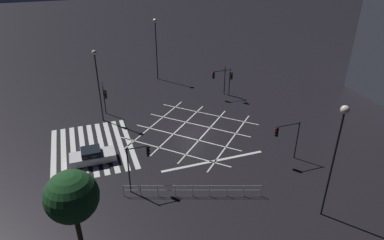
{
  "coord_description": "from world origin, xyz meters",
  "views": [
    {
      "loc": [
        30.22,
        -10.53,
        18.14
      ],
      "look_at": [
        0.0,
        0.0,
        1.31
      ],
      "focal_mm": 32.0,
      "sensor_mm": 36.0,
      "label": 1
    }
  ],
  "objects_px": {
    "traffic_light_se_cross": "(139,158)",
    "street_lamp_east": "(97,73)",
    "traffic_light_nw_cross": "(220,77)",
    "traffic_light_ne_cross": "(286,134)",
    "street_lamp_west": "(338,138)",
    "street_lamp_far": "(156,37)",
    "waiting_car": "(92,156)",
    "traffic_light_sw_main": "(105,95)",
    "street_tree_near": "(72,197)",
    "traffic_light_nw_main": "(229,77)"
  },
  "relations": [
    {
      "from": "street_lamp_east",
      "to": "waiting_car",
      "type": "height_order",
      "value": "street_lamp_east"
    },
    {
      "from": "traffic_light_se_cross",
      "to": "street_lamp_far",
      "type": "relative_size",
      "value": 0.48
    },
    {
      "from": "waiting_car",
      "to": "traffic_light_ne_cross",
      "type": "bearing_deg",
      "value": -18.49
    },
    {
      "from": "street_lamp_west",
      "to": "traffic_light_nw_cross",
      "type": "bearing_deg",
      "value": 176.43
    },
    {
      "from": "street_lamp_west",
      "to": "street_tree_near",
      "type": "relative_size",
      "value": 1.55
    },
    {
      "from": "traffic_light_nw_cross",
      "to": "street_lamp_far",
      "type": "xyz_separation_m",
      "value": [
        -9.06,
        -6.0,
        3.48
      ]
    },
    {
      "from": "traffic_light_ne_cross",
      "to": "street_tree_near",
      "type": "relative_size",
      "value": 0.67
    },
    {
      "from": "traffic_light_nw_cross",
      "to": "traffic_light_se_cross",
      "type": "xyz_separation_m",
      "value": [
        15.16,
        -13.46,
        0.31
      ]
    },
    {
      "from": "waiting_car",
      "to": "street_lamp_far",
      "type": "bearing_deg",
      "value": 60.01
    },
    {
      "from": "traffic_light_se_cross",
      "to": "street_lamp_east",
      "type": "distance_m",
      "value": 13.82
    },
    {
      "from": "street_lamp_west",
      "to": "street_lamp_east",
      "type": "bearing_deg",
      "value": -146.52
    },
    {
      "from": "street_lamp_east",
      "to": "street_lamp_west",
      "type": "distance_m",
      "value": 24.85
    },
    {
      "from": "street_lamp_far",
      "to": "traffic_light_se_cross",
      "type": "bearing_deg",
      "value": -17.1
    },
    {
      "from": "street_lamp_east",
      "to": "waiting_car",
      "type": "bearing_deg",
      "value": -12.49
    },
    {
      "from": "street_lamp_west",
      "to": "street_tree_near",
      "type": "bearing_deg",
      "value": -99.77
    },
    {
      "from": "traffic_light_se_cross",
      "to": "street_tree_near",
      "type": "xyz_separation_m",
      "value": [
        4.3,
        -5.03,
        1.02
      ]
    },
    {
      "from": "traffic_light_sw_main",
      "to": "street_tree_near",
      "type": "xyz_separation_m",
      "value": [
        18.11,
        -3.9,
        1.15
      ]
    },
    {
      "from": "traffic_light_sw_main",
      "to": "street_lamp_east",
      "type": "height_order",
      "value": "street_lamp_east"
    },
    {
      "from": "traffic_light_sw_main",
      "to": "street_tree_near",
      "type": "distance_m",
      "value": 18.56
    },
    {
      "from": "traffic_light_nw_main",
      "to": "street_lamp_far",
      "type": "bearing_deg",
      "value": -143.52
    },
    {
      "from": "traffic_light_se_cross",
      "to": "waiting_car",
      "type": "distance_m",
      "value": 6.81
    },
    {
      "from": "waiting_car",
      "to": "traffic_light_se_cross",
      "type": "bearing_deg",
      "value": -57.39
    },
    {
      "from": "street_lamp_far",
      "to": "waiting_car",
      "type": "distance_m",
      "value": 22.48
    },
    {
      "from": "traffic_light_nw_main",
      "to": "street_lamp_east",
      "type": "relative_size",
      "value": 0.46
    },
    {
      "from": "street_lamp_west",
      "to": "street_lamp_far",
      "type": "xyz_separation_m",
      "value": [
        -31.47,
        -4.61,
        -0.38
      ]
    },
    {
      "from": "traffic_light_nw_cross",
      "to": "waiting_car",
      "type": "xyz_separation_m",
      "value": [
        9.8,
        -16.89,
        -2.11
      ]
    },
    {
      "from": "traffic_light_nw_main",
      "to": "street_lamp_far",
      "type": "distance_m",
      "value": 12.24
    },
    {
      "from": "traffic_light_nw_cross",
      "to": "street_lamp_far",
      "type": "relative_size",
      "value": 0.43
    },
    {
      "from": "traffic_light_nw_cross",
      "to": "traffic_light_nw_main",
      "type": "bearing_deg",
      "value": 158.77
    },
    {
      "from": "street_lamp_far",
      "to": "waiting_car",
      "type": "bearing_deg",
      "value": -29.99
    },
    {
      "from": "traffic_light_sw_main",
      "to": "street_lamp_west",
      "type": "xyz_separation_m",
      "value": [
        21.05,
        13.19,
        3.67
      ]
    },
    {
      "from": "traffic_light_se_cross",
      "to": "street_lamp_west",
      "type": "distance_m",
      "value": 14.51
    },
    {
      "from": "street_tree_near",
      "to": "street_lamp_far",
      "type": "bearing_deg",
      "value": 156.37
    },
    {
      "from": "street_tree_near",
      "to": "traffic_light_sw_main",
      "type": "bearing_deg",
      "value": 167.83
    },
    {
      "from": "traffic_light_sw_main",
      "to": "street_lamp_far",
      "type": "relative_size",
      "value": 0.46
    },
    {
      "from": "traffic_light_se_cross",
      "to": "street_lamp_east",
      "type": "bearing_deg",
      "value": 96.93
    },
    {
      "from": "traffic_light_se_cross",
      "to": "street_lamp_west",
      "type": "bearing_deg",
      "value": -30.99
    },
    {
      "from": "street_lamp_east",
      "to": "street_lamp_west",
      "type": "xyz_separation_m",
      "value": [
        20.71,
        13.7,
        0.91
      ]
    },
    {
      "from": "traffic_light_ne_cross",
      "to": "street_lamp_east",
      "type": "bearing_deg",
      "value": -42.71
    },
    {
      "from": "waiting_car",
      "to": "street_lamp_west",
      "type": "bearing_deg",
      "value": -39.14
    },
    {
      "from": "street_lamp_east",
      "to": "street_lamp_far",
      "type": "relative_size",
      "value": 0.94
    },
    {
      "from": "street_tree_near",
      "to": "waiting_car",
      "type": "xyz_separation_m",
      "value": [
        -9.67,
        1.6,
        -3.43
      ]
    },
    {
      "from": "traffic_light_ne_cross",
      "to": "traffic_light_nw_main",
      "type": "xyz_separation_m",
      "value": [
        -14.96,
        1.29,
        -0.09
      ]
    },
    {
      "from": "traffic_light_nw_main",
      "to": "street_lamp_east",
      "type": "bearing_deg",
      "value": -85.32
    },
    {
      "from": "traffic_light_nw_cross",
      "to": "traffic_light_ne_cross",
      "type": "distance_m",
      "value": 15.34
    },
    {
      "from": "traffic_light_nw_cross",
      "to": "traffic_light_sw_main",
      "type": "relative_size",
      "value": 0.94
    },
    {
      "from": "traffic_light_sw_main",
      "to": "street_lamp_west",
      "type": "relative_size",
      "value": 0.44
    },
    {
      "from": "traffic_light_se_cross",
      "to": "waiting_car",
      "type": "height_order",
      "value": "traffic_light_se_cross"
    },
    {
      "from": "street_lamp_east",
      "to": "traffic_light_sw_main",
      "type": "bearing_deg",
      "value": 123.41
    },
    {
      "from": "street_lamp_east",
      "to": "street_lamp_west",
      "type": "height_order",
      "value": "street_lamp_west"
    }
  ]
}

